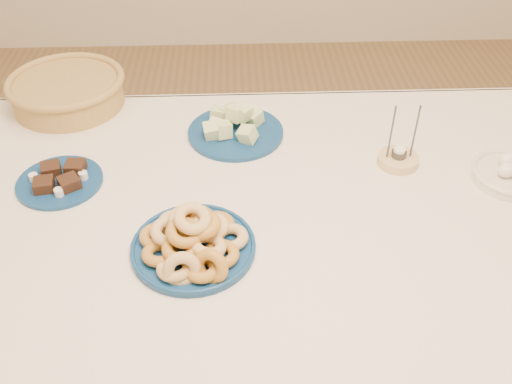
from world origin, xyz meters
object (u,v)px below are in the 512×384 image
Objects in this scene: donut_platter at (193,242)px; brownie_plate at (60,180)px; candle_holder at (398,159)px; egg_bowl at (510,173)px; dining_table at (255,242)px; melon_plate at (234,127)px; wicker_basket at (67,90)px.

donut_platter is 1.11× the size of brownie_plate.
egg_bowl is (0.27, -0.08, 0.00)m from candle_holder.
candle_holder is at bearing 163.69° from egg_bowl.
dining_table is 0.52m from brownie_plate.
melon_plate reaches higher than brownie_plate.
donut_platter is at bearing -101.39° from melon_plate.
candle_holder is 0.75× the size of egg_bowl.
dining_table is at bearing -171.85° from egg_bowl.
egg_bowl is (1.14, -0.03, 0.01)m from brownie_plate.
candle_holder is at bearing 30.12° from donut_platter.
wicker_basket reaches higher than egg_bowl.
candle_holder is at bearing -20.10° from wicker_basket.
donut_platter reaches higher than wicker_basket.
wicker_basket is at bearing 136.81° from dining_table.
brownie_plate is 0.39m from wicker_basket.
wicker_basket reaches higher than melon_plate.
melon_plate reaches higher than dining_table.
brownie_plate is at bearing -176.80° from candle_holder.
wicker_basket is 0.98m from candle_holder.
wicker_basket is at bearing 160.73° from egg_bowl.
egg_bowl is (0.65, 0.09, 0.13)m from dining_table.
brownie_plate is (-0.44, -0.21, -0.01)m from melon_plate.
donut_platter is 1.63× the size of candle_holder.
wicker_basket is 1.26m from egg_bowl.
melon_plate reaches higher than egg_bowl.
candle_holder is at bearing 24.18° from dining_table.
donut_platter reaches higher than dining_table.
melon_plate is 0.46m from candle_holder.
wicker_basket is at bearing 159.90° from candle_holder.
melon_plate is 1.34× the size of egg_bowl.
candle_holder reaches higher than brownie_plate.
dining_table is 5.42× the size of melon_plate.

